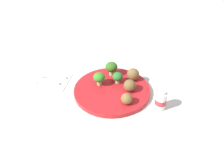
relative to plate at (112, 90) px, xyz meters
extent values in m
plane|color=silver|center=(0.00, 0.00, -0.01)|extent=(4.00, 4.00, 0.00)
cylinder|color=red|center=(0.00, 0.00, 0.00)|extent=(0.28, 0.28, 0.02)
cylinder|color=#A2C06A|center=(0.05, -0.01, 0.02)|extent=(0.02, 0.02, 0.02)
ellipsoid|color=#358225|center=(0.05, -0.01, 0.04)|extent=(0.04, 0.04, 0.03)
cylinder|color=#91CB6E|center=(-0.01, -0.04, 0.01)|extent=(0.02, 0.02, 0.01)
ellipsoid|color=#27712B|center=(-0.01, -0.04, 0.04)|extent=(0.04, 0.04, 0.03)
cylinder|color=#A0C97A|center=(0.02, -0.09, 0.02)|extent=(0.02, 0.02, 0.02)
ellipsoid|color=#34661D|center=(0.02, -0.09, 0.05)|extent=(0.05, 0.05, 0.04)
sphere|color=brown|center=(-0.06, 0.00, 0.03)|extent=(0.04, 0.04, 0.04)
sphere|color=brown|center=(-0.06, 0.07, 0.03)|extent=(0.04, 0.04, 0.04)
sphere|color=brown|center=(-0.07, -0.07, 0.03)|extent=(0.05, 0.05, 0.05)
cube|color=white|center=(0.27, -0.02, -0.01)|extent=(0.17, 0.12, 0.01)
cube|color=silver|center=(0.25, 0.00, 0.00)|extent=(0.09, 0.02, 0.01)
cube|color=silver|center=(0.31, 0.00, 0.00)|extent=(0.03, 0.02, 0.01)
cube|color=silver|center=(0.24, -0.04, 0.00)|extent=(0.09, 0.02, 0.01)
cube|color=silver|center=(0.31, -0.04, 0.00)|extent=(0.06, 0.02, 0.01)
cylinder|color=white|center=(-0.18, 0.05, 0.02)|extent=(0.04, 0.04, 0.06)
cylinder|color=red|center=(-0.18, 0.05, 0.02)|extent=(0.04, 0.04, 0.02)
cylinder|color=silver|center=(-0.18, 0.05, 0.06)|extent=(0.03, 0.03, 0.01)
camera|label=1|loc=(-0.12, 0.64, 0.51)|focal=36.09mm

